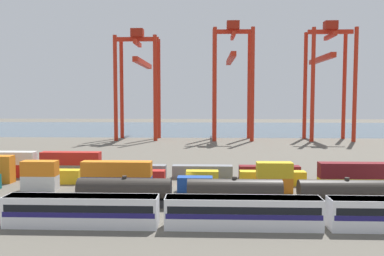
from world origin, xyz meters
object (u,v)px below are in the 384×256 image
object	(u,v)px
freight_tank_row	(234,193)
shipping_container_21	(202,172)
passenger_train	(243,211)
shipping_container_6	(274,185)
shipping_container_14	(202,177)
gantry_crane_east	(328,69)
gantry_crane_west	(139,73)
gantry_crane_central	(232,69)
shipping_container_8	(355,185)
shipping_container_20	(136,171)
shipping_container_13	(133,177)

from	to	relation	value
freight_tank_row	shipping_container_21	distance (m)	22.16
passenger_train	shipping_container_6	xyz separation A→B (m)	(7.08, 19.40, -0.84)
shipping_container_14	gantry_crane_east	distance (m)	101.63
shipping_container_6	gantry_crane_west	world-z (taller)	gantry_crane_west
freight_tank_row	gantry_crane_central	distance (m)	105.56
gantry_crane_east	gantry_crane_central	bearing A→B (deg)	178.52
freight_tank_row	shipping_container_6	bearing A→B (deg)	52.33
passenger_train	shipping_container_8	size ratio (longest dim) A/B	4.91
passenger_train	shipping_container_14	bearing A→B (deg)	101.85
shipping_container_6	shipping_container_21	distance (m)	17.24
passenger_train	freight_tank_row	world-z (taller)	freight_tank_row
passenger_train	gantry_crane_east	world-z (taller)	gantry_crane_east
passenger_train	shipping_container_14	size ratio (longest dim) A/B	9.83
passenger_train	shipping_container_21	distance (m)	31.80
freight_tank_row	shipping_container_14	distance (m)	16.39
freight_tank_row	shipping_container_14	size ratio (longest dim) A/B	7.72
shipping_container_20	shipping_container_14	bearing A→B (deg)	-23.83
gantry_crane_west	passenger_train	bearing A→B (deg)	-74.11
shipping_container_13	gantry_crane_east	xyz separation A→B (m)	(61.06, 85.63, 26.33)
shipping_container_8	shipping_container_13	distance (m)	39.48
passenger_train	shipping_container_21	xyz separation A→B (m)	(-5.37, 31.33, -0.84)
shipping_container_21	shipping_container_13	bearing A→B (deg)	-155.38
shipping_container_20	gantry_crane_central	xyz separation A→B (m)	(24.23, 80.63, 26.68)
passenger_train	gantry_crane_east	bearing A→B (deg)	68.97
freight_tank_row	shipping_container_21	bearing A→B (deg)	103.07
gantry_crane_central	gantry_crane_east	world-z (taller)	gantry_crane_central
shipping_container_14	passenger_train	bearing A→B (deg)	-78.15
passenger_train	shipping_container_20	size ratio (longest dim) A/B	4.91
gantry_crane_west	shipping_container_20	bearing A→B (deg)	-80.81
freight_tank_row	shipping_container_20	world-z (taller)	freight_tank_row
gantry_crane_west	gantry_crane_east	distance (m)	74.54
passenger_train	gantry_crane_west	size ratio (longest dim) A/B	1.37
shipping_container_21	gantry_crane_east	xyz separation A→B (m)	(48.05, 79.67, 26.33)
gantry_crane_east	shipping_container_8	bearing A→B (deg)	-103.52
shipping_container_14	gantry_crane_west	size ratio (longest dim) A/B	0.14
freight_tank_row	gantry_crane_west	size ratio (longest dim) A/B	1.08
shipping_container_6	shipping_container_13	xyz separation A→B (m)	(-25.46, 5.96, 0.00)
freight_tank_row	shipping_container_20	xyz separation A→B (m)	(-18.45, 21.57, -0.87)
shipping_container_8	gantry_crane_east	size ratio (longest dim) A/B	0.26
shipping_container_6	shipping_container_14	distance (m)	13.76
shipping_container_14	shipping_container_20	distance (m)	14.76
gantry_crane_west	shipping_container_14	bearing A→B (deg)	-72.96
passenger_train	freight_tank_row	size ratio (longest dim) A/B	1.27
shipping_container_8	gantry_crane_central	distance (m)	97.52
freight_tank_row	shipping_container_8	xyz separation A→B (m)	(21.01, 9.64, -0.87)
shipping_container_8	shipping_container_21	bearing A→B (deg)	155.38
gantry_crane_central	gantry_crane_west	bearing A→B (deg)	-179.93
passenger_train	freight_tank_row	xyz separation A→B (m)	(-0.37, 9.76, 0.03)
shipping_container_13	shipping_container_21	bearing A→B (deg)	24.62
gantry_crane_central	shipping_container_8	bearing A→B (deg)	-80.65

